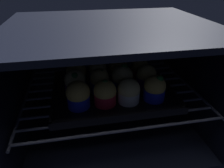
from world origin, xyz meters
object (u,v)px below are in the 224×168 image
baking_tray (112,91)px  muffin_row0_col1 (105,93)px  muffin_row2_col1 (98,71)px  muffin_row2_col3 (140,68)px  muffin_row0_col0 (78,95)px  muffin_row1_col0 (75,82)px  muffin_row0_col3 (155,88)px  muffin_row2_col2 (118,70)px  muffin_row1_col1 (100,81)px  muffin_row2_col0 (76,73)px  muffin_row0_col2 (129,92)px  muffin_row1_col2 (122,78)px  muffin_row1_col3 (146,77)px

baking_tray → muffin_row0_col1: size_ratio=4.79×
muffin_row2_col1 → muffin_row2_col3: bearing=-1.1°
muffin_row0_col0 → muffin_row1_col0: (-0.63, 7.29, 0.02)cm
baking_tray → muffin_row0_col3: bearing=-34.2°
muffin_row2_col2 → muffin_row2_col3: bearing=-2.0°
muffin_row1_col1 → muffin_row2_col3: same height
muffin_row2_col0 → muffin_row2_col1: (7.16, -0.19, 0.00)cm
muffin_row0_col2 → muffin_row2_col1: (-6.95, 14.54, 0.11)cm
muffin_row1_col2 → muffin_row1_col3: 7.85cm
muffin_row1_col3 → muffin_row2_col2: bearing=138.1°
muffin_row0_col2 → muffin_row1_col1: muffin_row1_col1 is taller
muffin_row1_col0 → muffin_row1_col2: size_ratio=0.93×
muffin_row0_col1 → muffin_row2_col3: (14.50, 14.18, -0.11)cm
muffin_row1_col1 → muffin_row2_col3: bearing=25.2°
muffin_row0_col3 → muffin_row1_col2: (-7.68, 7.85, 0.12)cm
muffin_row0_col2 → muffin_row1_col3: 10.91cm
muffin_row2_col2 → muffin_row2_col0: bearing=179.2°
muffin_row2_col1 → muffin_row2_col3: (14.65, -0.28, -0.07)cm
muffin_row0_col0 → muffin_row2_col2: 20.26cm
muffin_row1_col1 → muffin_row2_col2: muffin_row2_col2 is taller
muffin_row0_col0 → muffin_row0_col1: (7.33, -0.04, -0.26)cm
muffin_row1_col3 → muffin_row2_col1: muffin_row1_col3 is taller
muffin_row0_col1 → muffin_row2_col0: 16.37cm
muffin_row2_col2 → muffin_row2_col3: muffin_row2_col2 is taller
muffin_row1_col2 → muffin_row2_col3: muffin_row1_col2 is taller
muffin_row0_col3 → muffin_row2_col3: bearing=89.8°
muffin_row2_col2 → muffin_row0_col3: bearing=-62.9°
muffin_row0_col3 → muffin_row1_col0: 23.65cm
muffin_row1_col2 → muffin_row1_col3: size_ratio=1.12×
muffin_row2_col0 → muffin_row2_col2: 14.22cm
muffin_row1_col3 → muffin_row2_col0: same height
muffin_row0_col2 → muffin_row2_col2: (0.10, 14.52, 0.15)cm
muffin_row0_col2 → muffin_row2_col3: 16.20cm
muffin_row0_col0 → muffin_row1_col3: size_ratio=1.05×
muffin_row0_col3 → muffin_row2_col2: muffin_row0_col3 is taller
baking_tray → muffin_row0_col1: (-3.36, -7.24, 3.93)cm
muffin_row0_col3 → muffin_row1_col3: (0.16, 7.83, -0.12)cm
muffin_row1_col2 → muffin_row2_col1: muffin_row1_col2 is taller
muffin_row1_col1 → muffin_row0_col3: bearing=-26.5°
muffin_row0_col3 → muffin_row2_col2: bearing=117.1°
muffin_row0_col2 → muffin_row1_col0: muffin_row1_col0 is taller
muffin_row0_col1 → muffin_row1_col2: (6.76, 7.57, 0.28)cm
muffin_row0_col2 → muffin_row1_col1: bearing=135.1°
muffin_row2_col1 → muffin_row2_col2: (7.06, -0.02, 0.04)cm
muffin_row1_col1 → muffin_row2_col0: (-6.86, 7.51, -0.16)cm
muffin_row1_col3 → muffin_row0_col0: bearing=-161.1°
muffin_row1_col3 → muffin_row2_col0: (-21.91, 7.10, -0.07)cm
muffin_row1_col1 → muffin_row2_col0: size_ratio=1.01×
baking_tray → muffin_row1_col2: size_ratio=4.43×
muffin_row0_col2 → muffin_row2_col0: 20.39cm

